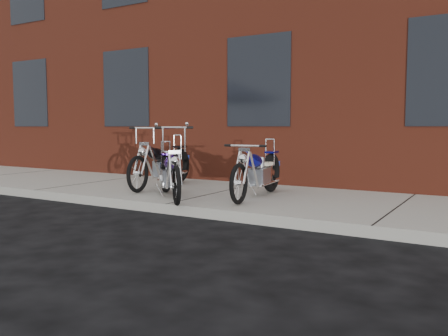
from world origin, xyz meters
The scene contains 6 objects.
ground centered at (0.00, 0.00, 0.00)m, with size 120.00×120.00×0.00m, color black.
sidewalk centered at (0.00, 1.50, 0.07)m, with size 22.00×3.00×0.15m, color #999997.
building_brick centered at (0.00, 8.00, 4.00)m, with size 22.00×10.00×8.00m, color maroon.
chopper_purple centered at (-0.32, 0.53, 0.52)m, with size 1.50×1.53×1.15m.
chopper_blue centered at (0.84, 1.34, 0.53)m, with size 0.52×2.13×0.93m.
chopper_third centered at (-1.30, 1.56, 0.56)m, with size 0.60×2.24×1.14m.
Camera 1 is at (4.31, -5.51, 1.30)m, focal length 38.00 mm.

